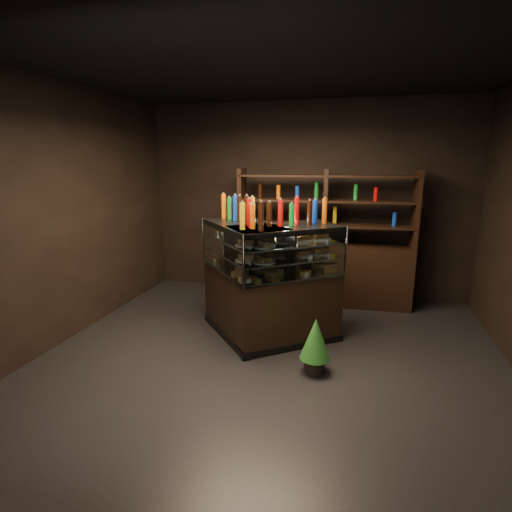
{
  "coord_description": "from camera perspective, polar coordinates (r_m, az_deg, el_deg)",
  "views": [
    {
      "loc": [
        0.85,
        -3.79,
        2.12
      ],
      "look_at": [
        -0.27,
        0.49,
        1.05
      ],
      "focal_mm": 28.0,
      "sensor_mm": 36.0,
      "label": 1
    }
  ],
  "objects": [
    {
      "name": "ground",
      "position": [
        4.42,
        1.83,
        -15.1
      ],
      "size": [
        5.0,
        5.0,
        0.0
      ],
      "primitive_type": "plane",
      "color": "black",
      "rests_on": "ground"
    },
    {
      "name": "display_case",
      "position": [
        4.84,
        1.22,
        -6.37
      ],
      "size": [
        1.85,
        1.39,
        1.4
      ],
      "rotation": [
        0.0,
        0.0,
        -0.1
      ],
      "color": "black",
      "rests_on": "ground"
    },
    {
      "name": "room_shell",
      "position": [
        3.89,
        2.04,
        10.9
      ],
      "size": [
        5.02,
        5.02,
        3.01
      ],
      "color": "black",
      "rests_on": "ground"
    },
    {
      "name": "food_display",
      "position": [
        4.66,
        1.25,
        0.77
      ],
      "size": [
        1.47,
        0.99,
        0.43
      ],
      "color": "#AF843E",
      "rests_on": "display_case"
    },
    {
      "name": "bottles_top",
      "position": [
        4.59,
        1.29,
        6.22
      ],
      "size": [
        1.3,
        0.85,
        0.3
      ],
      "color": "#B20C0A",
      "rests_on": "display_case"
    },
    {
      "name": "potted_conifer",
      "position": [
        4.14,
        8.49,
        -11.49
      ],
      "size": [
        0.31,
        0.31,
        0.66
      ],
      "rotation": [
        0.0,
        0.0,
        0.24
      ],
      "color": "black",
      "rests_on": "ground"
    },
    {
      "name": "back_shelving",
      "position": [
        6.05,
        9.56,
        -1.15
      ],
      "size": [
        2.56,
        0.56,
        2.0
      ],
      "rotation": [
        0.0,
        0.0,
        0.05
      ],
      "color": "black",
      "rests_on": "ground"
    }
  ]
}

